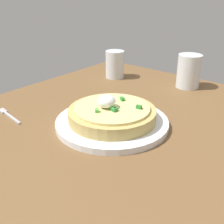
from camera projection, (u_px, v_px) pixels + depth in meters
dining_table at (142, 133)px, 66.86cm from camera, size 91.47×87.13×2.18cm
plate at (112, 122)px, 67.65cm from camera, size 26.62×26.62×1.45cm
pizza at (112, 113)px, 66.62cm from camera, size 20.55×20.55×6.30cm
cup_near at (189, 72)px, 90.64cm from camera, size 7.41×7.41×10.50cm
cup_far at (115, 65)px, 100.01cm from camera, size 6.51×6.51×9.40cm
fork at (8, 115)px, 72.67cm from camera, size 11.26×2.66×0.50cm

